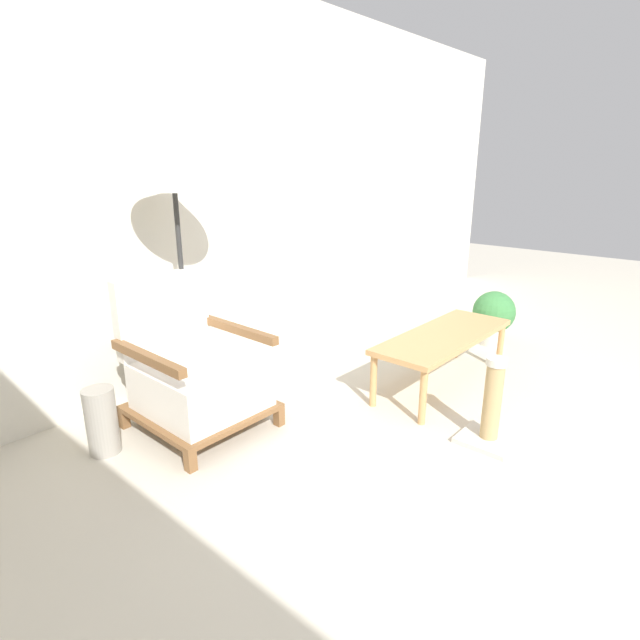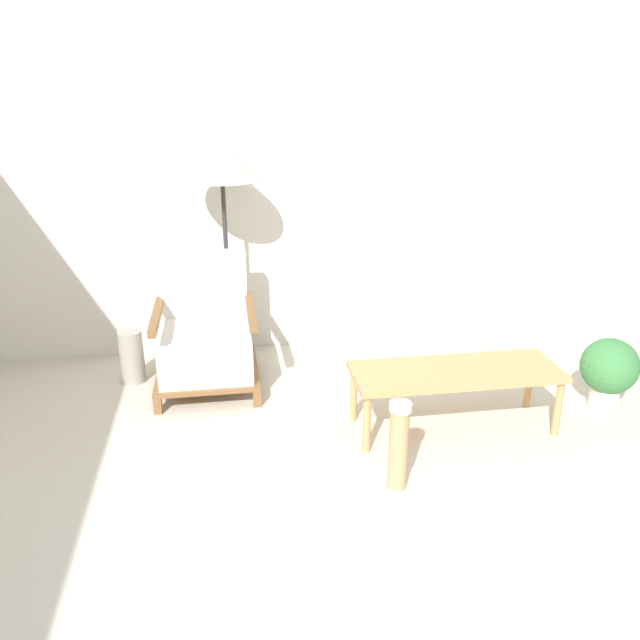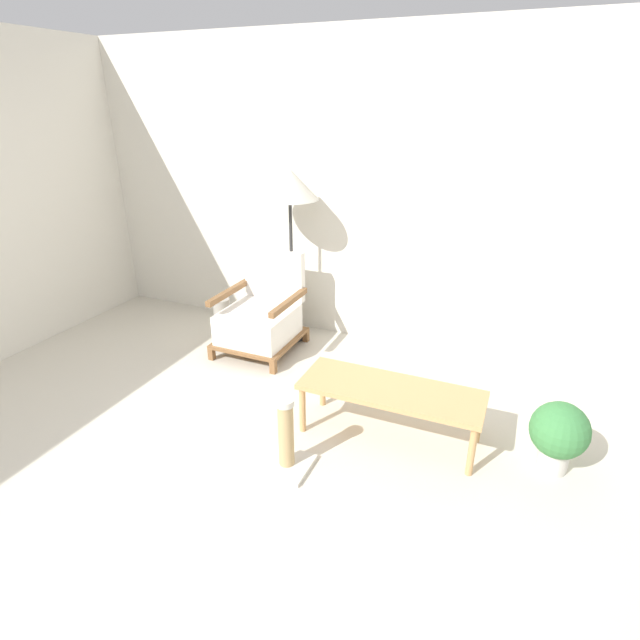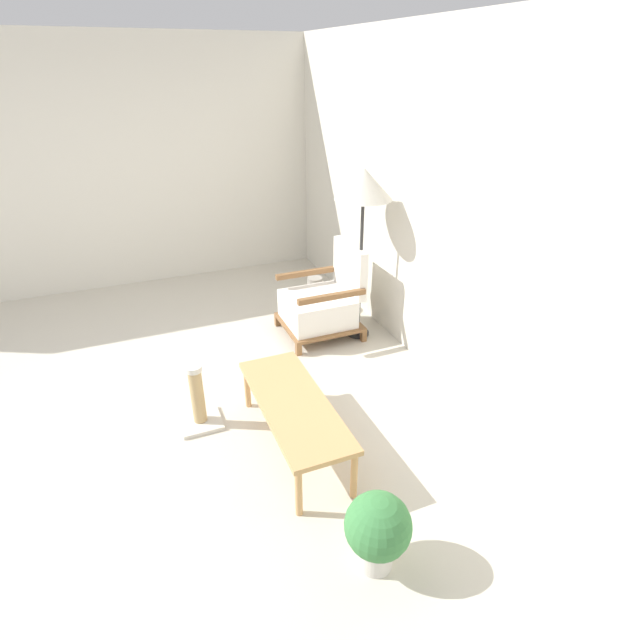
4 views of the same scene
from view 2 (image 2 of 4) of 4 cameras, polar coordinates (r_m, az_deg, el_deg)
name	(u,v)px [view 2 (image 2 of 4)]	position (r m, az deg, el deg)	size (l,w,h in m)	color
ground_plane	(403,560)	(2.92, 7.58, -20.93)	(14.00, 14.00, 0.00)	beige
wall_back	(316,171)	(4.68, -0.38, 13.50)	(8.00, 0.06, 2.70)	silver
armchair	(206,341)	(4.27, -10.37, -1.88)	(0.67, 0.72, 0.88)	brown
floor_lamp	(222,166)	(4.29, -8.99, 13.73)	(0.51, 0.51, 1.60)	#2D2D2D
coffee_table	(456,376)	(3.74, 12.30, -5.00)	(1.22, 0.44, 0.38)	tan
vase	(132,357)	(4.49, -16.81, -3.22)	(0.16, 0.16, 0.37)	#9E998E
potted_plant	(609,369)	(4.30, 24.91, -4.10)	(0.35, 0.35, 0.47)	beige
scratching_post	(398,461)	(3.21, 7.12, -12.66)	(0.30, 0.30, 0.50)	beige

